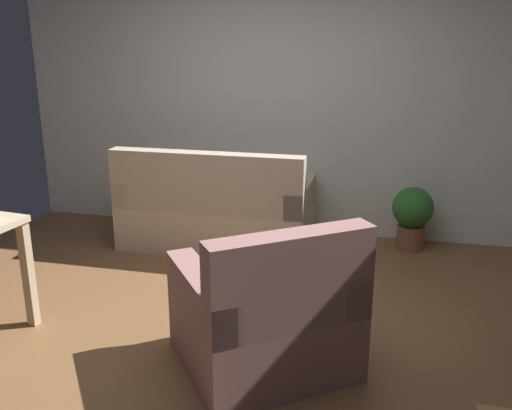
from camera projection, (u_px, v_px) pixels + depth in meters
ground_plane at (223, 340)px, 3.58m from camera, size 5.20×4.40×0.02m
wall_rear at (287, 91)px, 5.24m from camera, size 5.20×0.10×2.70m
couch at (216, 213)px, 5.08m from camera, size 1.68×0.84×0.92m
potted_plant at (412, 214)px, 4.99m from camera, size 0.36×0.36×0.57m
armchair at (267, 317)px, 3.18m from camera, size 1.22×1.21×0.92m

